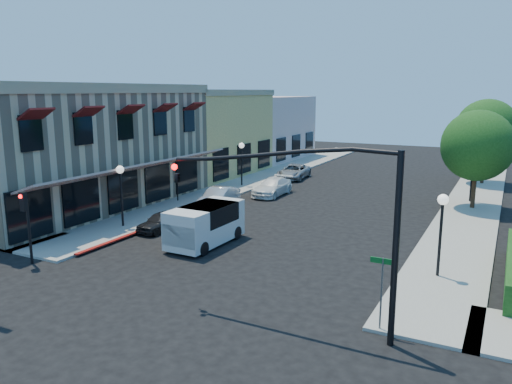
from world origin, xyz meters
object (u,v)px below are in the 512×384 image
at_px(street_tree_a, 478,146).
at_px(lamppost_right_near, 442,214).
at_px(parked_car_d, 294,172).
at_px(secondary_signal, 26,214).
at_px(parked_car_a, 161,222).
at_px(street_name_sign, 382,282).
at_px(lamppost_right_far, 473,164).
at_px(signal_mast_arm, 327,208).
at_px(parked_car_c, 272,187).
at_px(parked_car_b, 219,198).
at_px(street_tree_b, 487,130).
at_px(lamppost_left_near, 121,180).
at_px(white_van, 205,222).
at_px(lamppost_left_far, 242,153).

distance_m(street_tree_a, lamppost_right_near, 14.08).
xyz_separation_m(street_tree_a, parked_car_d, (-15.00, 5.36, -3.56)).
xyz_separation_m(secondary_signal, parked_car_a, (1.80, 7.09, -1.79)).
height_order(street_name_sign, lamppost_right_far, lamppost_right_far).
xyz_separation_m(signal_mast_arm, parked_car_d, (-12.06, 25.86, -3.46)).
height_order(lamppost_right_far, parked_car_d, lamppost_right_far).
bearing_deg(parked_car_c, parked_car_b, -105.03).
relative_size(street_tree_b, street_name_sign, 2.81).
relative_size(street_tree_b, parked_car_c, 1.60).
relative_size(street_tree_a, lamppost_left_near, 1.82).
relative_size(lamppost_left_near, parked_car_c, 0.81).
relative_size(street_tree_b, signal_mast_arm, 0.88).
relative_size(street_tree_b, white_van, 1.53).
distance_m(street_name_sign, parked_car_d, 28.67).
distance_m(secondary_signal, parked_car_c, 18.94).
relative_size(signal_mast_arm, lamppost_left_far, 2.24).
bearing_deg(lamppost_left_near, white_van, -5.02).
bearing_deg(street_tree_a, lamppost_left_far, 180.00).
relative_size(lamppost_left_near, parked_car_b, 0.87).
bearing_deg(street_name_sign, secondary_signal, -177.07).
height_order(street_name_sign, parked_car_b, street_name_sign).
distance_m(white_van, parked_car_d, 20.21).
bearing_deg(street_name_sign, parked_car_d, 118.57).
height_order(signal_mast_arm, lamppost_left_far, signal_mast_arm).
relative_size(lamppost_left_near, white_van, 0.78).
distance_m(street_name_sign, parked_car_a, 15.12).
relative_size(street_tree_b, lamppost_right_far, 1.97).
bearing_deg(street_name_sign, lamppost_right_far, 87.37).
distance_m(lamppost_right_near, parked_car_a, 14.87).
height_order(parked_car_b, parked_car_d, parked_car_b).
relative_size(parked_car_a, parked_car_d, 0.68).
distance_m(signal_mast_arm, lamppost_right_near, 7.15).
bearing_deg(parked_car_d, parked_car_b, -95.47).
bearing_deg(white_van, lamppost_right_far, 56.07).
xyz_separation_m(street_name_sign, parked_car_c, (-12.30, 17.80, -1.06)).
relative_size(street_tree_a, white_van, 1.41).
height_order(lamppost_left_far, parked_car_a, lamppost_left_far).
relative_size(street_tree_b, lamppost_left_far, 1.97).
bearing_deg(lamppost_left_near, lamppost_right_near, 0.00).
bearing_deg(parked_car_d, street_tree_a, -25.13).
distance_m(lamppost_right_near, white_van, 11.23).
height_order(signal_mast_arm, lamppost_left_near, signal_mast_arm).
height_order(lamppost_right_far, parked_car_b, lamppost_right_far).
height_order(parked_car_c, parked_car_d, parked_car_c).
bearing_deg(lamppost_left_far, lamppost_left_near, -90.00).
bearing_deg(lamppost_right_far, parked_car_a, -133.48).
bearing_deg(signal_mast_arm, lamppost_right_far, 83.30).
distance_m(signal_mast_arm, lamppost_left_near, 15.82).
distance_m(street_tree_b, lamppost_left_far, 20.06).
bearing_deg(parked_car_d, white_van, -85.24).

